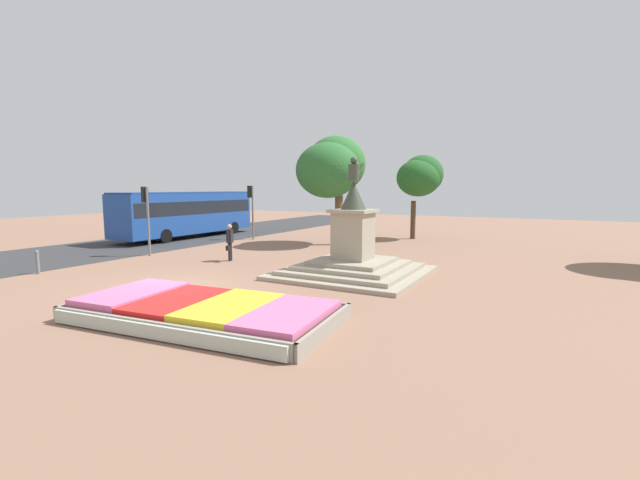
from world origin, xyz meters
name	(u,v)px	position (x,y,z in m)	size (l,w,h in m)	color
ground_plane	(170,289)	(0.00, 0.00, 0.00)	(87.13, 87.13, 0.00)	#8C6651
street_asphalt_strip	(3,262)	(-11.05, 0.00, 0.01)	(8.02, 76.24, 0.01)	#333335
flower_planter	(202,311)	(3.55, -2.14, 0.26)	(7.36, 4.10, 0.57)	#38281C
statue_monument	(353,255)	(4.56, 5.26, 0.79)	(5.50, 5.50, 4.69)	gray
traffic_light_mid_block	(146,207)	(-6.75, 4.70, 2.49)	(0.42, 0.31, 3.54)	slate
traffic_light_far_corner	(251,203)	(-6.38, 12.87, 2.50)	(0.41, 0.29, 3.62)	slate
city_bus	(187,211)	(-11.14, 11.65, 1.84)	(2.69, 10.93, 3.19)	#1E4799
pedestrian_with_handbag	(230,240)	(-1.95, 5.44, 1.00)	(0.39, 0.70, 1.76)	black
kerb_bollard_mid_a	(37,261)	(-6.75, -0.73, 0.51)	(0.15, 0.15, 0.98)	slate
park_tree_far_left	(420,177)	(3.45, 18.78, 4.24)	(3.04, 3.24, 5.71)	#4C3823
park_tree_behind_statue	(331,168)	(-0.58, 13.34, 4.69)	(3.91, 4.77, 6.69)	brown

